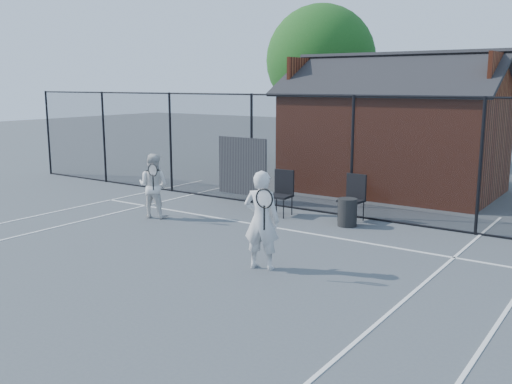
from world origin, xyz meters
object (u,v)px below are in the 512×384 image
Objects in this scene: chair_right at (280,194)px; waste_bin at (347,212)px; player_back at (153,186)px; chair_left at (351,199)px; player_front at (262,220)px; clubhouse at (394,139)px.

chair_right reaches higher than waste_bin.
chair_left is at bearing 29.84° from player_back.
waste_bin is (-0.10, 3.69, -0.56)m from player_front.
chair_left is 0.57m from waste_bin.
player_back is at bearing -156.32° from waste_bin.
chair_left is at bearing 93.36° from player_front.
player_back is at bearing -117.13° from clubhouse.
chair_right reaches higher than chair_left.
clubhouse is at bearing 62.87° from player_back.
player_back is at bearing 157.99° from player_front.
chair_right is at bearing 117.81° from player_front.
player_front is 2.73× the size of waste_bin.
clubhouse is at bearing 105.01° from chair_left.
clubhouse is 4.58m from chair_left.
chair_right is (2.48, 1.90, -0.24)m from player_back.
chair_left is 1.68× the size of waste_bin.
waste_bin is at bearing -67.52° from chair_left.
clubhouse is 10.00× the size of waste_bin.
clubhouse reaches higher than player_back.
chair_right is (-1.00, -4.90, -1.05)m from clubhouse.
player_back is 1.44× the size of chair_left.
chair_left is at bearing 12.66° from chair_right.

